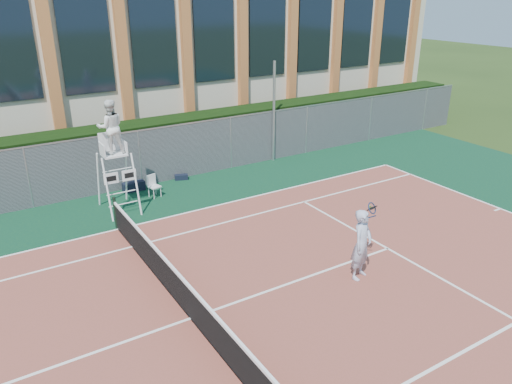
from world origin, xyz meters
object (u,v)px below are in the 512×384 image
plastic_chair (153,184)px  tennis_player (362,244)px  umpire_chair (111,130)px  steel_pole (274,112)px

plastic_chair → tennis_player: (2.62, -8.23, 0.51)m
umpire_chair → tennis_player: size_ratio=2.01×
umpire_chair → tennis_player: umpire_chair is taller
tennis_player → steel_pole: bearing=69.6°
steel_pole → tennis_player: bearing=-110.4°
tennis_player → umpire_chair: bearing=117.6°
umpire_chair → plastic_chair: bearing=18.2°
steel_pole → umpire_chair: 7.77m
plastic_chair → umpire_chair: bearing=-161.8°
umpire_chair → plastic_chair: (1.44, 0.47, -2.36)m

